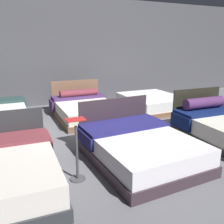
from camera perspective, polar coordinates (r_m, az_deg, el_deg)
name	(u,v)px	position (r m, az deg, el deg)	size (l,w,h in m)	color
ground_plane	(105,135)	(5.71, -1.68, -5.30)	(18.00, 18.00, 0.02)	#5B5B60
showroom_back_wall	(64,52)	(8.65, -11.01, 13.45)	(18.00, 0.06, 3.50)	#47474C
bed_1	(139,147)	(4.45, 6.20, -7.97)	(1.73, 2.14, 0.94)	#33262D
bed_4	(85,109)	(7.00, -6.20, 0.73)	(1.68, 2.13, 0.92)	brown
bed_5	(152,102)	(7.94, 9.13, 2.17)	(1.65, 2.00, 0.43)	brown
price_sign	(77,157)	(3.82, -8.04, -10.22)	(0.28, 0.24, 0.97)	#3F3F44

